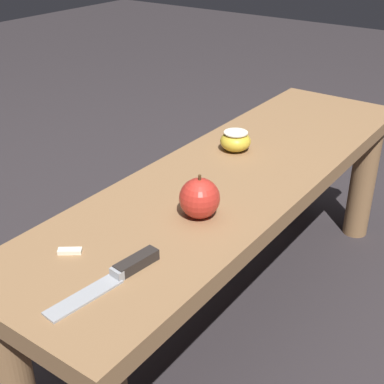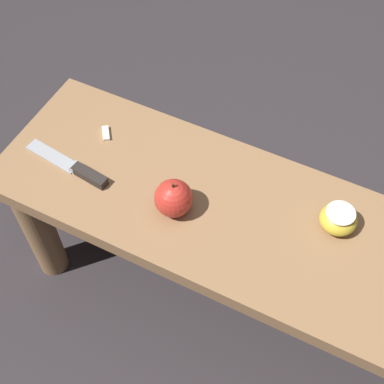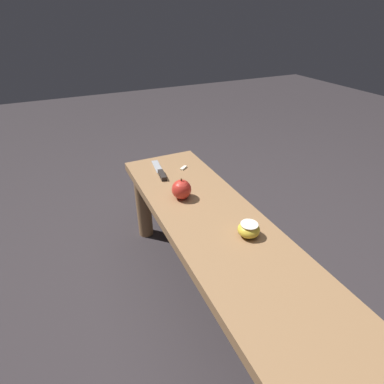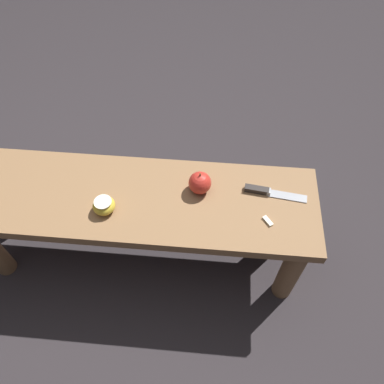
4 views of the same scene
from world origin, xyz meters
The scene contains 6 objects.
ground_plane centered at (0.00, 0.00, 0.00)m, with size 8.00×8.00×0.00m, color #2D282B.
wooden_bench centered at (0.00, 0.00, 0.34)m, with size 1.30×0.37×0.43m.
knife centered at (-0.46, -0.06, 0.44)m, with size 0.22×0.06×0.02m.
apple_whole centered at (-0.23, -0.05, 0.47)m, with size 0.08×0.08×0.09m.
apple_cut centered at (0.09, 0.06, 0.46)m, with size 0.08×0.08×0.05m.
apple_slice_near_knife centered at (-0.47, 0.06, 0.44)m, with size 0.04×0.04×0.01m.
Camera 3 is at (0.74, -0.45, 1.11)m, focal length 28.00 mm.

